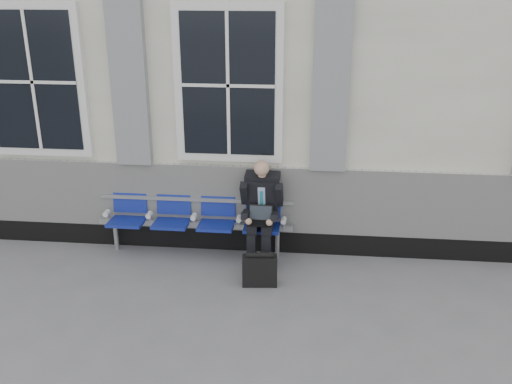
# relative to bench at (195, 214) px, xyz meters

# --- Properties ---
(ground) EXTENTS (70.00, 70.00, 0.00)m
(ground) POSITION_rel_bench_xyz_m (0.11, -1.32, -0.55)
(ground) COLOR slate
(ground) RESTS_ON ground
(station_building) EXTENTS (14.40, 4.40, 4.49)m
(station_building) POSITION_rel_bench_xyz_m (0.09, 2.15, 1.67)
(station_building) COLOR white
(station_building) RESTS_ON ground
(bench) EXTENTS (2.60, 0.47, 0.91)m
(bench) POSITION_rel_bench_xyz_m (0.00, 0.00, 0.00)
(bench) COLOR #9EA0A3
(bench) RESTS_ON ground
(businessman) EXTENTS (0.54, 0.73, 1.37)m
(businessman) POSITION_rel_bench_xyz_m (0.90, -0.13, 0.19)
(businessman) COLOR black
(businessman) RESTS_ON ground
(briefcase) EXTENTS (0.43, 0.21, 0.43)m
(briefcase) POSITION_rel_bench_xyz_m (0.94, -0.78, -0.35)
(briefcase) COLOR black
(briefcase) RESTS_ON ground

